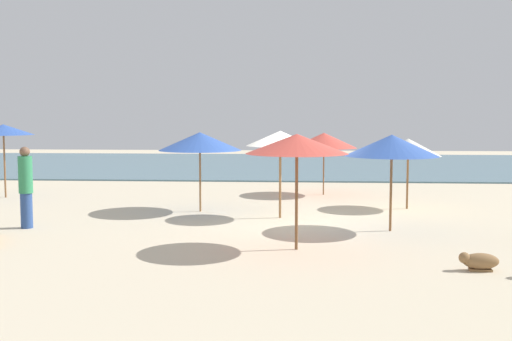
% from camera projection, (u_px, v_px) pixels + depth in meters
% --- Properties ---
extents(ground_plane, '(60.00, 60.00, 0.00)m').
position_uv_depth(ground_plane, '(299.00, 222.00, 15.91)').
color(ground_plane, beige).
extents(ocean_water, '(48.00, 16.00, 0.06)m').
position_uv_depth(ocean_water, '(298.00, 165.00, 32.80)').
color(ocean_water, slate).
rests_on(ocean_water, ground_plane).
extents(umbrella_0, '(2.17, 2.17, 2.05)m').
position_uv_depth(umbrella_0, '(324.00, 140.00, 20.96)').
color(umbrella_0, brown).
rests_on(umbrella_0, ground_plane).
extents(umbrella_1, '(2.26, 2.26, 2.18)m').
position_uv_depth(umbrella_1, '(200.00, 141.00, 17.39)').
color(umbrella_1, olive).
rests_on(umbrella_1, ground_plane).
extents(umbrella_2, '(2.03, 2.03, 2.30)m').
position_uv_depth(umbrella_2, '(297.00, 144.00, 12.49)').
color(umbrella_2, brown).
rests_on(umbrella_2, ground_plane).
extents(umbrella_3, '(2.13, 2.13, 2.21)m').
position_uv_depth(umbrella_3, '(392.00, 146.00, 14.49)').
color(umbrella_3, brown).
rests_on(umbrella_3, ground_plane).
extents(umbrella_4, '(1.84, 1.84, 1.99)m').
position_uv_depth(umbrella_4, '(408.00, 147.00, 17.88)').
color(umbrella_4, brown).
rests_on(umbrella_4, ground_plane).
extents(umbrella_6, '(1.88, 1.88, 2.34)m').
position_uv_depth(umbrella_6, '(3.00, 130.00, 20.25)').
color(umbrella_6, brown).
rests_on(umbrella_6, ground_plane).
extents(umbrella_7, '(1.76, 1.76, 2.24)m').
position_uv_depth(umbrella_7, '(280.00, 139.00, 16.30)').
color(umbrella_7, olive).
rests_on(umbrella_7, ground_plane).
extents(person_0, '(0.46, 0.46, 1.92)m').
position_uv_depth(person_0, '(26.00, 186.00, 14.95)').
color(person_0, '#2D4C8C').
rests_on(person_0, ground_plane).
extents(dog, '(0.69, 0.30, 0.32)m').
position_uv_depth(dog, '(479.00, 261.00, 10.96)').
color(dog, olive).
rests_on(dog, ground_plane).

